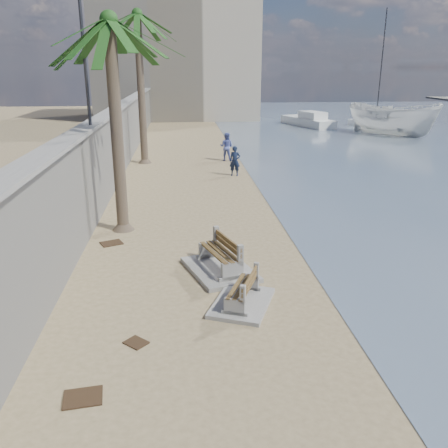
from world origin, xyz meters
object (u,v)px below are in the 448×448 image
person_b (226,145)px  sailboat_west (376,120)px  palm_back (137,16)px  person_a (235,159)px  bench_near (242,292)px  boat_cruiser (392,117)px  yacht_far (307,122)px  palm_mid (109,23)px  bench_far (220,258)px

person_b → sailboat_west: sailboat_west is taller
palm_back → person_a: 10.01m
bench_near → person_a: (1.48, 14.88, 0.58)m
boat_cruiser → bench_near: bearing=-155.5°
person_b → yacht_far: person_b is taller
palm_mid → palm_back: (-0.10, 12.88, 1.39)m
palm_mid → yacht_far: (15.04, 31.28, -6.69)m
bench_near → palm_mid: bearing=120.5°
yacht_far → palm_mid: bearing=136.7°
bench_near → yacht_far: (11.43, 37.42, -0.00)m
bench_far → palm_mid: (-3.23, 4.06, 6.60)m
bench_far → yacht_far: yacht_far is taller
palm_mid → person_b: bearing=69.1°
yacht_far → palm_back: bearing=122.9°
bench_near → palm_back: 20.99m
bench_near → yacht_far: 39.12m
bench_near → palm_back: size_ratio=0.24×
boat_cruiser → sailboat_west: bearing=39.8°
bench_near → bench_far: (-0.39, 2.08, 0.08)m
bench_far → palm_back: palm_back is taller
person_a → boat_cruiser: bearing=58.5°
bench_near → bench_far: bearing=100.5°
palm_back → sailboat_west: sailboat_west is taller
bench_far → person_a: size_ratio=1.49×
bench_near → palm_back: bearing=101.0°
yacht_far → sailboat_west: (7.88, 1.62, -0.01)m
palm_mid → boat_cruiser: bearing=49.3°
bench_far → bench_near: bearing=-79.5°
palm_mid → sailboat_west: size_ratio=0.71×
yacht_far → sailboat_west: size_ratio=0.65×
palm_mid → sailboat_west: 40.65m
bench_far → person_b: person_b is taller
palm_back → sailboat_west: bearing=41.0°
sailboat_west → palm_back: bearing=-139.0°
bench_near → yacht_far: bearing=73.0°
bench_near → sailboat_west: bearing=63.7°
palm_back → person_a: bearing=-38.5°
bench_far → person_b: size_ratio=1.41×
person_a → boat_cruiser: 21.81m
palm_mid → boat_cruiser: 32.16m
palm_mid → palm_back: size_ratio=0.85×
sailboat_west → person_b: bearing=-132.3°
yacht_far → sailboat_west: sailboat_west is taller
bench_near → yacht_far: size_ratio=0.31×
person_b → sailboat_west: 26.56m
palm_back → person_b: bearing=4.1°
bench_near → bench_far: size_ratio=0.82×
person_a → palm_mid: bearing=-106.1°
person_b → palm_back: bearing=26.4°
bench_near → person_b: size_ratio=1.16×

